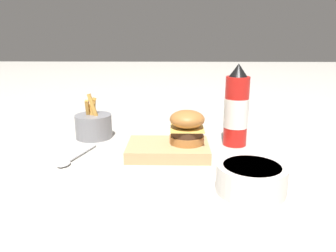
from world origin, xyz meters
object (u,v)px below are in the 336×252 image
Objects in this scene: burger at (187,127)px; ketchup_bottle at (236,109)px; side_bowl at (251,178)px; fries_basket at (94,126)px; spoon at (70,160)px; serving_board at (168,149)px.

ketchup_bottle is (-0.14, -0.08, 0.03)m from burger.
ketchup_bottle is 0.31m from side_bowl.
ketchup_bottle reaches higher than burger.
burger is 0.66× the size of fries_basket.
fries_basket is 0.84× the size of spoon.
side_bowl is at bearing 86.28° from ketchup_bottle.
ketchup_bottle is 1.66× the size of side_bowl.
burger is 0.32m from spoon.
burger is 0.26m from side_bowl.
spoon is at bearing 12.35° from burger.
spoon is (0.45, 0.15, -0.10)m from ketchup_bottle.
fries_basket is (0.43, -0.06, -0.07)m from ketchup_bottle.
side_bowl reaches higher than serving_board.
side_bowl is (-0.18, 0.21, 0.02)m from serving_board.
serving_board is at bearing 120.26° from spoon.
serving_board is 1.52× the size of side_bowl.
burger is (-0.05, -0.01, 0.06)m from serving_board.
serving_board is 1.54× the size of fries_basket.
spoon is at bearing 86.57° from fries_basket.
ketchup_bottle is at bearing -150.84° from burger.
fries_basket is at bearing -41.27° from side_bowl.
serving_board is 0.28m from side_bowl.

